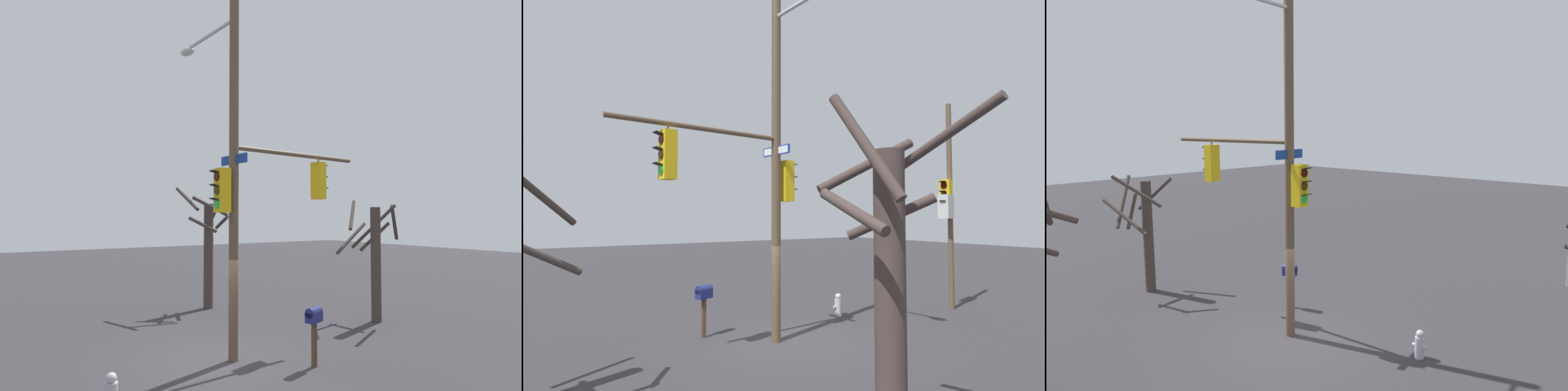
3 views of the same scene
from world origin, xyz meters
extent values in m
plane|color=#343135|center=(0.00, 0.00, 0.00)|extent=(80.00, 80.00, 0.00)
cylinder|color=brown|center=(-0.24, 0.30, 4.64)|extent=(0.25, 0.25, 9.28)
cylinder|color=brown|center=(-2.44, 0.11, 5.35)|extent=(4.41, 0.49, 0.12)
cube|color=yellow|center=(-3.26, 0.04, 4.65)|extent=(0.33, 0.39, 1.10)
cylinder|color=#2F0403|center=(-3.43, 0.03, 4.99)|extent=(0.05, 0.22, 0.22)
cube|color=black|center=(-3.50, 0.02, 5.11)|extent=(0.18, 0.22, 0.06)
cylinder|color=#352504|center=(-3.43, 0.03, 4.65)|extent=(0.05, 0.22, 0.22)
cube|color=black|center=(-3.50, 0.02, 4.77)|extent=(0.18, 0.22, 0.06)
cylinder|color=#19D147|center=(-3.43, 0.03, 4.31)|extent=(0.05, 0.22, 0.22)
cube|color=black|center=(-3.50, 0.02, 4.43)|extent=(0.18, 0.22, 0.06)
cylinder|color=brown|center=(-3.26, 0.04, 5.27)|extent=(0.04, 0.04, 0.15)
cube|color=yellow|center=(0.11, 0.33, 4.23)|extent=(0.31, 0.37, 1.10)
cylinder|color=#2F0403|center=(0.27, 0.33, 4.57)|extent=(0.04, 0.22, 0.22)
cube|color=black|center=(0.35, 0.34, 4.69)|extent=(0.17, 0.21, 0.06)
cylinder|color=#352504|center=(0.27, 0.33, 4.23)|extent=(0.04, 0.22, 0.22)
cube|color=black|center=(0.35, 0.34, 4.35)|extent=(0.17, 0.21, 0.06)
cylinder|color=#19D147|center=(0.27, 0.33, 3.89)|extent=(0.04, 0.22, 0.22)
cube|color=black|center=(0.35, 0.34, 4.01)|extent=(0.17, 0.21, 0.06)
cube|color=navy|center=(-0.24, 0.30, 5.03)|extent=(0.14, 1.10, 0.24)
cube|color=white|center=(-0.26, 0.30, 5.03)|extent=(0.11, 1.00, 0.18)
cylinder|color=brown|center=(7.04, 0.08, 3.67)|extent=(0.18, 0.18, 7.34)
cube|color=silver|center=(6.71, 0.02, 3.62)|extent=(0.54, 0.46, 0.84)
cube|color=yellow|center=(6.73, 0.02, 4.03)|extent=(0.36, 0.41, 1.10)
cylinder|color=#2F0403|center=(6.57, -0.01, 4.37)|extent=(0.07, 0.22, 0.22)
cube|color=black|center=(6.49, -0.03, 4.49)|extent=(0.20, 0.24, 0.06)
cylinder|color=#352504|center=(6.57, -0.01, 4.03)|extent=(0.07, 0.22, 0.22)
cube|color=black|center=(6.49, -0.03, 4.15)|extent=(0.20, 0.24, 0.06)
cylinder|color=#19D147|center=(6.57, -0.01, 3.69)|extent=(0.07, 0.22, 0.22)
cube|color=black|center=(6.49, -0.03, 3.81)|extent=(0.20, 0.24, 0.06)
cylinder|color=#B2B2B7|center=(3.04, 1.58, 0.28)|extent=(0.24, 0.24, 0.55)
sphere|color=#B2B2B7|center=(3.04, 1.58, 0.63)|extent=(0.20, 0.20, 0.20)
cylinder|color=#B2B2B7|center=(2.90, 1.58, 0.30)|extent=(0.10, 0.09, 0.09)
cylinder|color=#B2B2B7|center=(3.18, 1.58, 0.30)|extent=(0.10, 0.09, 0.09)
cube|color=#4C3823|center=(-1.65, 1.72, 0.53)|extent=(0.10, 0.10, 1.05)
cube|color=navy|center=(-1.65, 1.72, 1.17)|extent=(0.49, 0.36, 0.24)
cylinder|color=navy|center=(-1.65, 1.72, 1.29)|extent=(0.49, 0.36, 0.24)
cylinder|color=#423631|center=(-5.80, -1.12, 3.65)|extent=(1.32, 1.14, 1.08)
cylinder|color=#433531|center=(-2.43, -5.60, 2.04)|extent=(0.38, 0.38, 4.09)
cylinder|color=#433531|center=(-2.99, -5.55, 3.35)|extent=(0.24, 1.17, 0.57)
cylinder|color=#433531|center=(-2.89, -5.67, 4.10)|extent=(0.28, 1.04, 1.35)
cylinder|color=#433531|center=(-2.00, -5.24, 3.27)|extent=(0.86, 0.99, 0.63)
cylinder|color=#433531|center=(-2.19, -4.98, 3.97)|extent=(1.35, 0.63, 0.80)
cylinder|color=#433531|center=(-1.49, -5.58, 4.27)|extent=(0.17, 1.93, 0.98)
camera|label=1|loc=(5.11, 9.77, 3.58)|focal=29.62mm
camera|label=2|loc=(-6.31, -9.10, 3.29)|focal=29.05mm
camera|label=3|loc=(8.21, -8.33, 5.81)|focal=31.71mm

